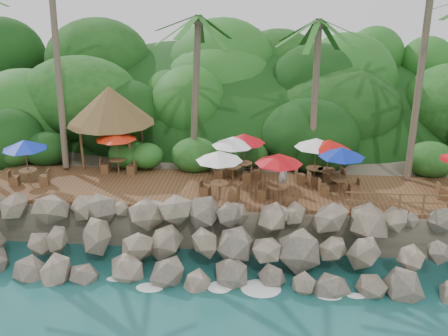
{
  "coord_description": "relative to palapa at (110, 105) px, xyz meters",
  "views": [
    {
      "loc": [
        2.13,
        -18.1,
        12.38
      ],
      "look_at": [
        0.0,
        6.0,
        3.4
      ],
      "focal_mm": 39.73,
      "sensor_mm": 36.0,
      "label": 1
    }
  ],
  "objects": [
    {
      "name": "jungle_hill",
      "position": [
        6.98,
        14.01,
        -5.79
      ],
      "size": [
        44.8,
        28.0,
        15.4
      ],
      "primitive_type": "ellipsoid",
      "color": "#143811",
      "rests_on": "ground"
    },
    {
      "name": "jungle_foliage",
      "position": [
        6.98,
        5.51,
        -5.79
      ],
      "size": [
        44.0,
        16.0,
        12.0
      ],
      "primitive_type": null,
      "color": "#143811",
      "rests_on": "ground"
    },
    {
      "name": "land_base",
      "position": [
        6.98,
        6.51,
        -4.74
      ],
      "size": [
        32.0,
        25.2,
        2.1
      ],
      "primitive_type": "cube",
      "color": "gray",
      "rests_on": "ground"
    },
    {
      "name": "dining_clusters",
      "position": [
        8.52,
        -3.29,
        -1.4
      ],
      "size": [
        24.52,
        5.52,
        2.51
      ],
      "color": "brown",
      "rests_on": "terrace"
    },
    {
      "name": "ground",
      "position": [
        6.98,
        -9.49,
        -5.79
      ],
      "size": [
        140.0,
        140.0,
        0.0
      ],
      "primitive_type": "plane",
      "color": "#19514F",
      "rests_on": "ground"
    },
    {
      "name": "waiter",
      "position": [
        10.01,
        -3.37,
        -2.7
      ],
      "size": [
        0.67,
        0.55,
        1.58
      ],
      "primitive_type": "imported",
      "rotation": [
        0.0,
        0.0,
        3.49
      ],
      "color": "white",
      "rests_on": "terrace"
    },
    {
      "name": "seawall",
      "position": [
        6.98,
        -7.49,
        -4.64
      ],
      "size": [
        29.0,
        4.0,
        2.3
      ],
      "primitive_type": null,
      "color": "gray",
      "rests_on": "ground"
    },
    {
      "name": "foam_line",
      "position": [
        6.98,
        -9.19,
        -5.76
      ],
      "size": [
        25.2,
        0.8,
        0.06
      ],
      "color": "white",
      "rests_on": "ground"
    },
    {
      "name": "palapa",
      "position": [
        0.0,
        0.0,
        0.0
      ],
      "size": [
        5.15,
        5.15,
        4.6
      ],
      "color": "brown",
      "rests_on": "ground"
    },
    {
      "name": "railing",
      "position": [
        15.97,
        -5.84,
        -2.88
      ],
      "size": [
        6.1,
        0.1,
        1.0
      ],
      "color": "brown",
      "rests_on": "terrace"
    },
    {
      "name": "terrace",
      "position": [
        6.98,
        -3.49,
        -3.59
      ],
      "size": [
        26.0,
        5.0,
        0.2
      ],
      "primitive_type": "cube",
      "color": "brown",
      "rests_on": "land_base"
    }
  ]
}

